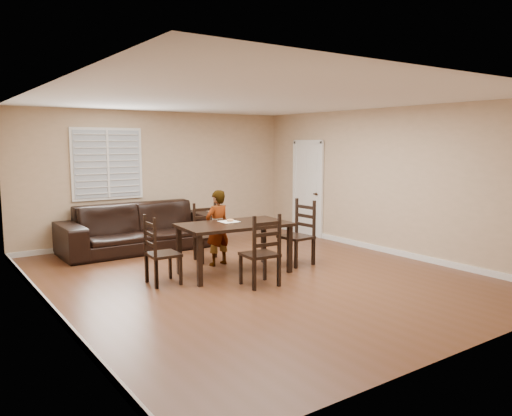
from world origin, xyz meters
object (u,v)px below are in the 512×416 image
(chair_left, at_px, (155,254))
(dining_table, at_px, (234,229))
(sofa, at_px, (142,227))
(child, at_px, (217,228))
(donut, at_px, (230,220))
(chair_right, at_px, (302,235))
(chair_far, at_px, (264,255))
(chair_near, at_px, (206,234))

(chair_left, bearing_deg, dining_table, -91.75)
(sofa, bearing_deg, child, -72.41)
(donut, bearing_deg, chair_right, -12.52)
(chair_far, bearing_deg, donut, -91.89)
(chair_left, bearing_deg, chair_near, -52.10)
(chair_far, distance_m, chair_right, 1.60)
(chair_left, xyz_separation_m, sofa, (0.76, 2.37, -0.02))
(chair_far, xyz_separation_m, donut, (0.11, 1.10, 0.35))
(chair_near, height_order, child, child)
(chair_right, relative_size, child, 0.86)
(donut, height_order, sofa, sofa)
(chair_far, distance_m, sofa, 3.42)
(chair_left, xyz_separation_m, chair_right, (2.60, -0.20, 0.04))
(chair_far, relative_size, sofa, 0.35)
(chair_near, bearing_deg, donut, -86.41)
(dining_table, bearing_deg, donut, 83.66)
(dining_table, bearing_deg, sofa, 107.05)
(chair_left, height_order, child, child)
(chair_far, distance_m, donut, 1.16)
(chair_left, distance_m, child, 1.45)
(chair_near, relative_size, child, 0.79)
(child, distance_m, donut, 0.47)
(chair_far, bearing_deg, dining_table, -90.75)
(dining_table, distance_m, chair_left, 1.33)
(chair_left, height_order, sofa, chair_left)
(chair_far, relative_size, chair_left, 1.04)
(child, relative_size, donut, 11.27)
(chair_near, relative_size, donut, 8.91)
(chair_right, distance_m, child, 1.45)
(chair_far, bearing_deg, chair_right, -145.47)
(chair_near, distance_m, child, 0.50)
(donut, bearing_deg, chair_left, -176.39)
(dining_table, height_order, chair_right, chair_right)
(chair_near, xyz_separation_m, child, (-0.04, -0.46, 0.18))
(dining_table, height_order, chair_near, chair_near)
(chair_near, relative_size, chair_far, 0.95)
(chair_left, bearing_deg, donut, -83.47)
(chair_far, height_order, chair_right, chair_right)
(chair_left, relative_size, chair_right, 0.93)
(chair_near, height_order, sofa, chair_near)
(dining_table, height_order, chair_left, chair_left)
(chair_near, xyz_separation_m, donut, (-0.06, -0.89, 0.37))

